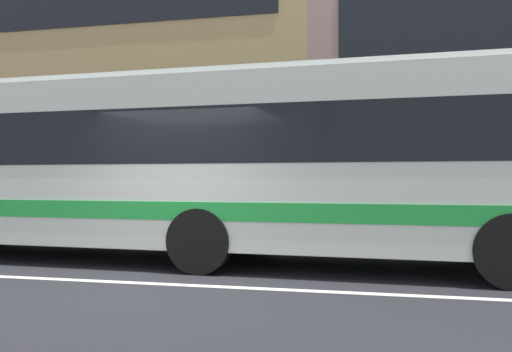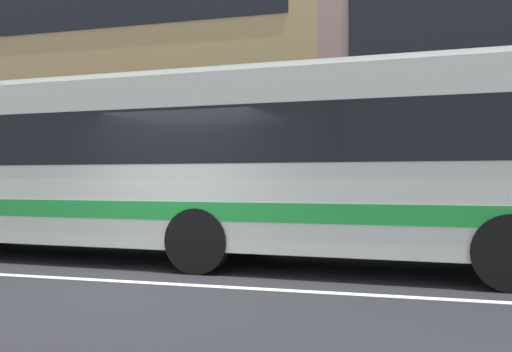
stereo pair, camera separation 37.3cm
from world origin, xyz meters
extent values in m
plane|color=#222327|center=(0.00, 0.00, 0.00)|extent=(160.00, 160.00, 0.00)
cube|color=silver|center=(0.00, 0.00, 0.00)|extent=(60.00, 0.16, 0.01)
cube|color=#244D26|center=(2.29, 5.31, 0.48)|extent=(19.74, 1.10, 0.97)
cube|color=tan|center=(-9.68, 12.95, 6.65)|extent=(21.38, 8.50, 13.30)
cube|color=silver|center=(-0.34, 2.03, 1.70)|extent=(12.32, 2.96, 2.71)
cube|color=black|center=(-0.34, 2.03, 2.11)|extent=(11.59, 2.95, 0.87)
cube|color=green|center=(-0.34, 2.03, 0.96)|extent=(12.08, 2.97, 0.28)
cube|color=silver|center=(-0.34, 2.03, 3.12)|extent=(11.82, 2.55, 0.12)
cylinder|color=black|center=(0.38, 0.87, 0.50)|extent=(1.01, 0.32, 1.00)
cylinder|color=black|center=(0.47, 3.14, 0.50)|extent=(1.01, 0.32, 1.00)
cylinder|color=black|center=(4.72, 0.69, 0.50)|extent=(1.01, 0.32, 1.00)
cylinder|color=black|center=(4.81, 2.96, 0.50)|extent=(1.01, 0.32, 1.00)
camera|label=1|loc=(3.00, -6.84, 1.43)|focal=37.48mm
camera|label=2|loc=(3.37, -6.75, 1.43)|focal=37.48mm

